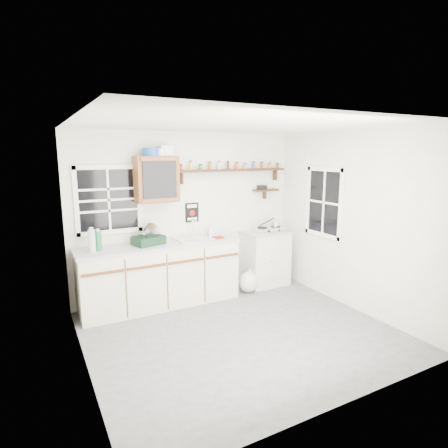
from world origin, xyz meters
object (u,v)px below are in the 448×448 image
object	(u,v)px
dish_rack	(149,238)
hotplate	(269,229)
upper_cabinet	(156,179)
main_cabinet	(160,274)
right_cabinet	(265,258)
spice_shelf	(232,170)

from	to	relation	value
dish_rack	hotplate	xyz separation A→B (m)	(2.03, -0.01, -0.07)
upper_cabinet	hotplate	distance (m)	2.06
main_cabinet	dish_rack	xyz separation A→B (m)	(-0.14, 0.02, 0.56)
right_cabinet	main_cabinet	bearing A→B (deg)	-179.21
main_cabinet	right_cabinet	distance (m)	1.84
spice_shelf	right_cabinet	bearing A→B (deg)	-19.49
upper_cabinet	hotplate	xyz separation A→B (m)	(1.86, -0.14, -0.88)
right_cabinet	hotplate	xyz separation A→B (m)	(0.06, -0.02, 0.49)
upper_cabinet	hotplate	bearing A→B (deg)	-4.26
dish_rack	main_cabinet	bearing A→B (deg)	-22.57
upper_cabinet	hotplate	size ratio (longest dim) A/B	1.17
upper_cabinet	right_cabinet	bearing A→B (deg)	-3.76
main_cabinet	hotplate	world-z (taller)	hotplate
hotplate	right_cabinet	bearing A→B (deg)	165.63
upper_cabinet	dish_rack	distance (m)	0.84
hotplate	spice_shelf	bearing A→B (deg)	164.98
main_cabinet	spice_shelf	distance (m)	1.97
main_cabinet	dish_rack	distance (m)	0.57
spice_shelf	hotplate	size ratio (longest dim) A/B	3.42
main_cabinet	dish_rack	world-z (taller)	dish_rack
upper_cabinet	dish_rack	bearing A→B (deg)	-144.22
main_cabinet	hotplate	bearing A→B (deg)	0.16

